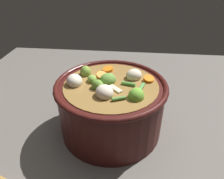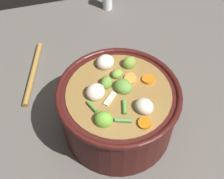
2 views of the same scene
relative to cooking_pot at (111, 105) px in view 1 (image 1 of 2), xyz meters
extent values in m
plane|color=#514C47|center=(0.00, 0.00, -0.07)|extent=(1.10, 1.10, 0.00)
cylinder|color=#38110F|center=(0.00, 0.00, -0.01)|extent=(0.26, 0.26, 0.14)
torus|color=#38110F|center=(0.00, 0.00, 0.06)|extent=(0.27, 0.27, 0.01)
cylinder|color=olive|center=(0.00, 0.00, 0.00)|extent=(0.23, 0.23, 0.13)
ellipsoid|color=olive|center=(0.07, -0.05, 0.07)|extent=(0.04, 0.04, 0.03)
ellipsoid|color=#61992E|center=(-0.06, 0.05, 0.07)|extent=(0.04, 0.05, 0.04)
ellipsoid|color=#5C8737|center=(0.01, -0.01, 0.07)|extent=(0.05, 0.05, 0.03)
ellipsoid|color=olive|center=(0.03, 0.02, 0.07)|extent=(0.04, 0.04, 0.03)
ellipsoid|color=olive|center=(0.05, -0.01, 0.07)|extent=(0.03, 0.03, 0.02)
cylinder|color=orange|center=(0.02, -0.07, 0.06)|extent=(0.04, 0.04, 0.02)
cylinder|color=orange|center=(-0.09, -0.03, 0.06)|extent=(0.03, 0.04, 0.02)
cylinder|color=orange|center=(0.03, -0.04, 0.06)|extent=(0.04, 0.04, 0.02)
ellipsoid|color=beige|center=(-0.05, -0.04, 0.07)|extent=(0.05, 0.05, 0.03)
ellipsoid|color=beige|center=(0.09, 0.01, 0.07)|extent=(0.05, 0.05, 0.03)
ellipsoid|color=beige|center=(0.01, 0.05, 0.07)|extent=(0.06, 0.06, 0.03)
cylinder|color=#488B35|center=(-0.04, 0.00, 0.07)|extent=(0.03, 0.02, 0.01)
cylinder|color=#4B8D45|center=(-0.07, 0.01, 0.07)|extent=(0.02, 0.03, 0.01)
cylinder|color=#4E7F33|center=(-0.02, 0.06, 0.07)|extent=(0.03, 0.02, 0.01)
cube|color=beige|center=(-0.01, 0.02, 0.06)|extent=(0.03, 0.03, 0.01)
camera|label=1|loc=(-0.05, 0.43, 0.32)|focal=33.66mm
camera|label=2|loc=(-0.39, 0.12, 0.58)|focal=49.78mm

